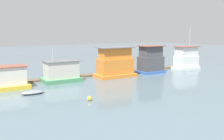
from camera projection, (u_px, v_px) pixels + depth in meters
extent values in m
plane|color=slate|center=(109.00, 77.00, 44.89)|extent=(200.00, 200.00, 0.00)
cube|color=brown|center=(102.00, 74.00, 47.24)|extent=(51.00, 1.75, 0.30)
cube|color=gold|center=(10.00, 86.00, 35.91)|extent=(5.19, 3.79, 0.61)
cube|color=silver|center=(9.00, 76.00, 35.66)|extent=(4.27, 2.87, 2.57)
cube|color=brown|center=(9.00, 66.00, 35.45)|extent=(4.57, 3.17, 0.12)
cube|color=#4C9360|center=(62.00, 79.00, 40.88)|extent=(6.19, 3.99, 0.67)
cube|color=beige|center=(61.00, 69.00, 40.62)|extent=(5.15, 2.96, 2.66)
cube|color=slate|center=(61.00, 61.00, 40.40)|extent=(5.45, 3.26, 0.12)
cylinder|color=#B2B2B7|center=(53.00, 54.00, 39.53)|extent=(0.12, 0.12, 2.35)
cube|color=orange|center=(115.00, 75.00, 45.02)|extent=(7.17, 3.91, 0.59)
cube|color=orange|center=(115.00, 66.00, 44.76)|extent=(6.25, 2.99, 2.73)
cube|color=orange|center=(115.00, 53.00, 44.40)|extent=(5.60, 2.34, 1.92)
cube|color=slate|center=(115.00, 47.00, 44.24)|extent=(6.55, 3.29, 0.12)
cube|color=#3866B7|center=(150.00, 72.00, 49.33)|extent=(5.05, 3.57, 0.46)
cube|color=#4C4C51|center=(151.00, 63.00, 49.08)|extent=(4.50, 3.02, 2.77)
cube|color=#4C4C51|center=(151.00, 51.00, 48.71)|extent=(3.99, 2.51, 2.02)
cube|color=brown|center=(151.00, 46.00, 48.54)|extent=(4.80, 3.32, 0.12)
cube|color=white|center=(186.00, 68.00, 54.33)|extent=(5.52, 3.37, 0.58)
cube|color=white|center=(186.00, 61.00, 54.11)|extent=(4.93, 2.79, 2.27)
cube|color=white|center=(186.00, 51.00, 53.78)|extent=(4.62, 2.47, 1.95)
cube|color=brown|center=(187.00, 46.00, 53.61)|extent=(5.23, 3.09, 0.12)
cylinder|color=#B2B2B7|center=(190.00, 36.00, 53.68)|extent=(0.12, 0.12, 4.16)
ellipsoid|color=gray|center=(33.00, 92.00, 32.73)|extent=(3.03, 1.51, 0.46)
cube|color=#997F60|center=(33.00, 91.00, 32.71)|extent=(0.21, 1.17, 0.08)
cylinder|color=brown|center=(163.00, 66.00, 53.31)|extent=(0.22, 0.22, 1.65)
sphere|color=yellow|center=(89.00, 98.00, 29.62)|extent=(0.58, 0.58, 0.58)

